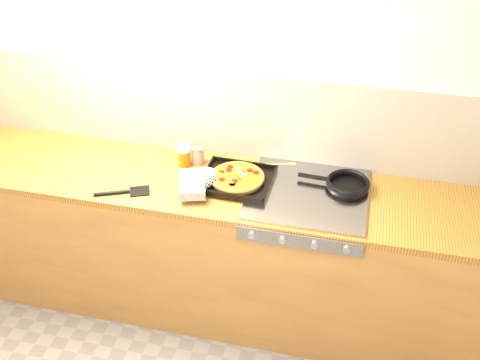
% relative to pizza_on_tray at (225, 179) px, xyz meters
% --- Properties ---
extents(room_shell, '(3.20, 3.20, 3.20)m').
position_rel_pizza_on_tray_xyz_m(room_shell, '(-0.02, 0.30, 0.21)').
color(room_shell, white).
rests_on(room_shell, ground).
extents(counter_run, '(3.20, 0.62, 0.90)m').
position_rel_pizza_on_tray_xyz_m(counter_run, '(-0.02, 0.02, -0.49)').
color(counter_run, olive).
rests_on(counter_run, ground).
extents(stovetop, '(0.60, 0.56, 0.02)m').
position_rel_pizza_on_tray_xyz_m(stovetop, '(0.43, 0.02, -0.04)').
color(stovetop, gray).
rests_on(stovetop, counter_run).
extents(pizza_on_tray, '(0.49, 0.41, 0.06)m').
position_rel_pizza_on_tray_xyz_m(pizza_on_tray, '(0.00, 0.00, 0.00)').
color(pizza_on_tray, black).
rests_on(pizza_on_tray, stovetop).
extents(frying_pan, '(0.38, 0.24, 0.04)m').
position_rel_pizza_on_tray_xyz_m(frying_pan, '(0.62, 0.11, -0.01)').
color(frying_pan, black).
rests_on(frying_pan, stovetop).
extents(tomato_can, '(0.08, 0.08, 0.10)m').
position_rel_pizza_on_tray_xyz_m(tomato_can, '(-0.20, 0.17, 0.01)').
color(tomato_can, maroon).
rests_on(tomato_can, counter_run).
extents(juice_glass, '(0.08, 0.08, 0.12)m').
position_rel_pizza_on_tray_xyz_m(juice_glass, '(-0.27, 0.14, 0.02)').
color(juice_glass, '#E7560D').
rests_on(juice_glass, counter_run).
extents(wooden_spoon, '(0.29, 0.10, 0.02)m').
position_rel_pizza_on_tray_xyz_m(wooden_spoon, '(0.22, 0.24, -0.03)').
color(wooden_spoon, '#A17444').
rests_on(wooden_spoon, counter_run).
extents(black_spatula, '(0.28, 0.16, 0.02)m').
position_rel_pizza_on_tray_xyz_m(black_spatula, '(-0.49, -0.18, -0.03)').
color(black_spatula, black).
rests_on(black_spatula, counter_run).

